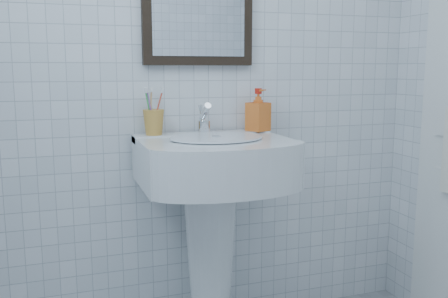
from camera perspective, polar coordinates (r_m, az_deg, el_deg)
name	(u,v)px	position (r m, az deg, el deg)	size (l,w,h in m)	color
wall_back	(194,63)	(2.28, -3.48, 9.77)	(2.20, 0.02, 2.50)	white
washbasin	(212,207)	(2.16, -1.38, -6.59)	(0.62, 0.45, 0.95)	white
faucet	(204,121)	(2.20, -2.29, 3.22)	(0.06, 0.12, 0.14)	silver
toothbrush_cup	(154,122)	(2.17, -8.04, 3.04)	(0.09, 0.09, 0.11)	gold
soap_dispenser	(258,110)	(2.29, 3.92, 4.48)	(0.09, 0.09, 0.19)	#DE4715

